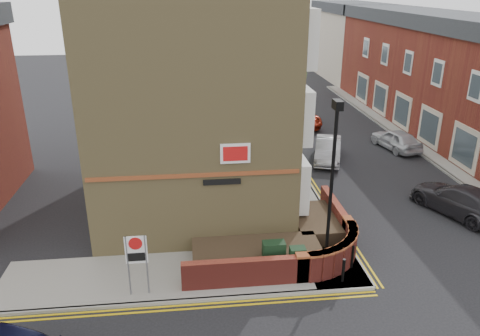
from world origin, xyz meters
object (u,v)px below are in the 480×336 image
Objects in this scene: utility_cabinet_large at (274,257)px; silver_car_near at (328,150)px; zone_sign at (136,255)px; lamppost at (331,189)px.

silver_car_near reaches higher than utility_cabinet_large.
zone_sign is (-4.70, -0.80, 0.92)m from utility_cabinet_large.
utility_cabinet_large is 12.41m from silver_car_near.
utility_cabinet_large is at bearing 176.99° from lamppost.
zone_sign reaches higher than utility_cabinet_large.
silver_car_near is (3.40, 11.32, -2.67)m from lamppost.
lamppost is at bearing -88.98° from silver_car_near.
lamppost reaches higher than silver_car_near.
lamppost is 1.54× the size of silver_car_near.
utility_cabinet_large is 0.55× the size of zone_sign.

